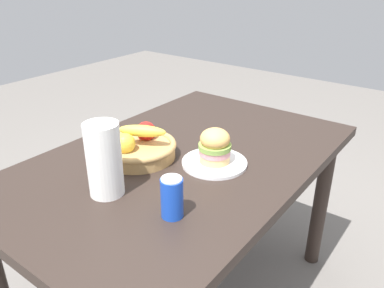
{
  "coord_description": "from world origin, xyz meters",
  "views": [
    {
      "loc": [
        -1.03,
        -0.82,
        1.42
      ],
      "look_at": [
        0.01,
        -0.04,
        0.81
      ],
      "focal_mm": 36.16,
      "sensor_mm": 36.0,
      "label": 1
    }
  ],
  "objects_px": {
    "plate": "(214,163)",
    "paper_towel_roll": "(104,160)",
    "soda_can": "(172,197)",
    "fruit_basket": "(138,147)",
    "sandwich": "(215,146)"
  },
  "relations": [
    {
      "from": "plate",
      "to": "paper_towel_roll",
      "type": "height_order",
      "value": "paper_towel_roll"
    },
    {
      "from": "plate",
      "to": "soda_can",
      "type": "distance_m",
      "value": 0.35
    },
    {
      "from": "plate",
      "to": "fruit_basket",
      "type": "height_order",
      "value": "fruit_basket"
    },
    {
      "from": "sandwich",
      "to": "soda_can",
      "type": "relative_size",
      "value": 1.02
    },
    {
      "from": "sandwich",
      "to": "soda_can",
      "type": "height_order",
      "value": "sandwich"
    },
    {
      "from": "soda_can",
      "to": "fruit_basket",
      "type": "bearing_deg",
      "value": 58.06
    },
    {
      "from": "paper_towel_roll",
      "to": "fruit_basket",
      "type": "bearing_deg",
      "value": 21.9
    },
    {
      "from": "fruit_basket",
      "to": "paper_towel_roll",
      "type": "height_order",
      "value": "paper_towel_roll"
    },
    {
      "from": "plate",
      "to": "sandwich",
      "type": "distance_m",
      "value": 0.07
    },
    {
      "from": "sandwich",
      "to": "fruit_basket",
      "type": "xyz_separation_m",
      "value": [
        -0.12,
        0.26,
        -0.03
      ]
    },
    {
      "from": "sandwich",
      "to": "paper_towel_roll",
      "type": "height_order",
      "value": "paper_towel_roll"
    },
    {
      "from": "sandwich",
      "to": "paper_towel_roll",
      "type": "distance_m",
      "value": 0.41
    },
    {
      "from": "soda_can",
      "to": "fruit_basket",
      "type": "relative_size",
      "value": 0.43
    },
    {
      "from": "fruit_basket",
      "to": "paper_towel_roll",
      "type": "distance_m",
      "value": 0.27
    },
    {
      "from": "plate",
      "to": "soda_can",
      "type": "bearing_deg",
      "value": -166.8
    }
  ]
}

